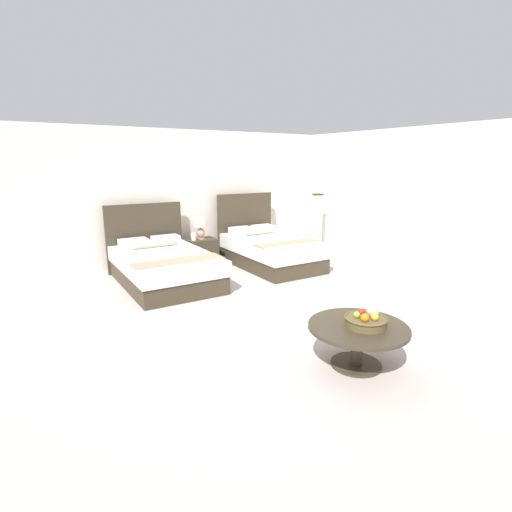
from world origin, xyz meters
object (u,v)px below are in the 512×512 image
(bed_near_window, at_px, (163,265))
(nightstand, at_px, (202,252))
(fruit_bowl, at_px, (366,320))
(vase, at_px, (194,237))
(bed_near_corner, at_px, (269,250))
(coffee_table, at_px, (358,335))
(table_lamp, at_px, (200,226))
(floor_lamp_corner, at_px, (317,223))

(bed_near_window, bearing_deg, nightstand, 35.62)
(fruit_bowl, bearing_deg, vase, 88.11)
(bed_near_corner, distance_m, fruit_bowl, 4.04)
(coffee_table, height_order, fruit_bowl, fruit_bowl)
(bed_near_corner, height_order, table_lamp, bed_near_corner)
(floor_lamp_corner, bearing_deg, fruit_bowl, -125.49)
(bed_near_corner, bearing_deg, coffee_table, -111.54)
(bed_near_window, xyz_separation_m, table_lamp, (1.04, 0.77, 0.48))
(nightstand, height_order, table_lamp, table_lamp)
(nightstand, bearing_deg, fruit_bowl, -94.03)
(bed_near_window, height_order, table_lamp, bed_near_window)
(table_lamp, relative_size, fruit_bowl, 1.01)
(bed_near_corner, distance_m, table_lamp, 1.42)
(coffee_table, bearing_deg, fruit_bowl, -42.09)
(bed_near_window, relative_size, fruit_bowl, 5.29)
(nightstand, distance_m, fruit_bowl, 4.54)
(bed_near_window, bearing_deg, vase, 39.03)
(floor_lamp_corner, bearing_deg, nightstand, 173.54)
(table_lamp, height_order, fruit_bowl, table_lamp)
(bed_near_corner, relative_size, table_lamp, 5.01)
(bed_near_window, xyz_separation_m, coffee_table, (0.67, -3.73, 0.03))
(table_lamp, height_order, floor_lamp_corner, floor_lamp_corner)
(fruit_bowl, bearing_deg, bed_near_window, 100.85)
(bed_near_window, relative_size, bed_near_corner, 1.04)
(nightstand, height_order, fruit_bowl, fruit_bowl)
(bed_near_corner, xyz_separation_m, fruit_bowl, (-1.42, -3.77, 0.17))
(vase, distance_m, floor_lamp_corner, 2.87)
(bed_near_corner, height_order, coffee_table, bed_near_corner)
(bed_near_corner, height_order, fruit_bowl, bed_near_corner)
(nightstand, bearing_deg, coffee_table, -94.74)
(fruit_bowl, bearing_deg, floor_lamp_corner, 54.51)
(table_lamp, xyz_separation_m, vase, (-0.17, -0.06, -0.19))
(bed_near_corner, height_order, nightstand, bed_near_corner)
(nightstand, distance_m, vase, 0.38)
(bed_near_window, relative_size, coffee_table, 2.22)
(table_lamp, xyz_separation_m, coffee_table, (-0.37, -4.49, -0.46))
(bed_near_window, bearing_deg, fruit_bowl, -79.15)
(fruit_bowl, bearing_deg, table_lamp, 85.99)
(fruit_bowl, bearing_deg, nightstand, 85.97)
(bed_near_corner, relative_size, vase, 14.56)
(coffee_table, xyz_separation_m, fruit_bowl, (0.05, -0.05, 0.16))
(table_lamp, bearing_deg, nightstand, -90.00)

